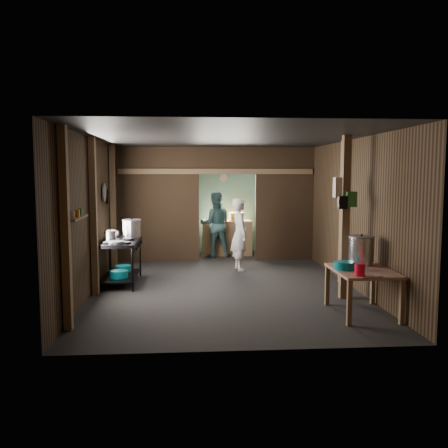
{
  "coord_description": "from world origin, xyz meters",
  "views": [
    {
      "loc": [
        -0.62,
        -8.7,
        2.0
      ],
      "look_at": [
        0.0,
        -0.2,
        1.1
      ],
      "focal_mm": 38.27,
      "sensor_mm": 36.0,
      "label": 1
    }
  ],
  "objects": [
    {
      "name": "pink_bucket",
      "position": [
        1.64,
        -2.6,
        0.73
      ],
      "size": [
        0.18,
        0.18,
        0.16
      ],
      "primitive_type": "cylinder",
      "rotation": [
        0.0,
        0.0,
        0.43
      ],
      "color": "#FD0D30",
      "rests_on": "prep_table"
    },
    {
      "name": "gas_range",
      "position": [
        -1.88,
        -0.03,
        0.4
      ],
      "size": [
        0.7,
        1.36,
        0.8
      ],
      "primitive_type": null,
      "color": "black",
      "rests_on": "floor"
    },
    {
      "name": "floor",
      "position": [
        0.0,
        0.0,
        0.0
      ],
      "size": [
        4.5,
        7.0,
        0.0
      ],
      "primitive_type": "cube",
      "color": "black",
      "rests_on": "ground"
    },
    {
      "name": "bag_black",
      "position": [
        1.78,
        -1.38,
        1.55
      ],
      "size": [
        0.14,
        0.1,
        0.2
      ],
      "primitive_type": "cube",
      "color": "black",
      "rests_on": "post_free"
    },
    {
      "name": "prep_table",
      "position": [
        1.83,
        -2.2,
        0.32
      ],
      "size": [
        0.79,
        1.09,
        0.65
      ],
      "primitive_type": null,
      "color": "tan",
      "rests_on": "floor"
    },
    {
      "name": "wall_clock",
      "position": [
        0.25,
        3.4,
        1.9
      ],
      "size": [
        0.2,
        0.03,
        0.2
      ],
      "primitive_type": "cylinder",
      "rotation": [
        1.57,
        0.0,
        0.0
      ],
      "color": "beige",
      "rests_on": "wall_back"
    },
    {
      "name": "ceiling",
      "position": [
        0.0,
        0.0,
        2.6
      ],
      "size": [
        4.5,
        7.0,
        0.0
      ],
      "primitive_type": "cube",
      "color": "black",
      "rests_on": "ground"
    },
    {
      "name": "partition_header",
      "position": [
        0.25,
        2.2,
        2.3
      ],
      "size": [
        1.3,
        0.1,
        0.6
      ],
      "primitive_type": "cube",
      "color": "#3D2918",
      "rests_on": "wall_back"
    },
    {
      "name": "wall_front",
      "position": [
        0.0,
        -3.5,
        1.3
      ],
      "size": [
        4.5,
        0.0,
        2.6
      ],
      "primitive_type": "cube",
      "color": "#483620",
      "rests_on": "ground"
    },
    {
      "name": "wash_basin",
      "position": [
        1.58,
        -2.16,
        0.7
      ],
      "size": [
        0.36,
        0.36,
        0.11
      ],
      "primitive_type": "cylinder",
      "rotation": [
        0.0,
        0.0,
        -0.26
      ],
      "color": "#08919D",
      "rests_on": "prep_table"
    },
    {
      "name": "yellow_tub",
      "position": [
        0.54,
        2.95,
        0.95
      ],
      "size": [
        0.36,
        0.36,
        0.2
      ],
      "primitive_type": "cylinder",
      "color": "#CE6A07",
      "rests_on": "back_counter"
    },
    {
      "name": "post_right",
      "position": [
        2.18,
        -0.2,
        1.3
      ],
      "size": [
        0.1,
        0.12,
        2.6
      ],
      "primitive_type": "cube",
      "color": "brown",
      "rests_on": "floor"
    },
    {
      "name": "jar_yellow",
      "position": [
        -2.15,
        -2.1,
        1.47
      ],
      "size": [
        0.08,
        0.08,
        0.1
      ],
      "primitive_type": "cylinder",
      "color": "#CE6A07",
      "rests_on": "wall_shelf"
    },
    {
      "name": "red_cup",
      "position": [
        0.07,
        2.95,
        0.92
      ],
      "size": [
        0.12,
        0.12,
        0.14
      ],
      "primitive_type": "cylinder",
      "color": "maroon",
      "rests_on": "back_counter"
    },
    {
      "name": "bag_white",
      "position": [
        1.8,
        -1.22,
        1.78
      ],
      "size": [
        0.22,
        0.15,
        0.32
      ],
      "primitive_type": "cube",
      "color": "beige",
      "rests_on": "post_free"
    },
    {
      "name": "pan_lid_big",
      "position": [
        -2.21,
        0.4,
        1.65
      ],
      "size": [
        0.03,
        0.34,
        0.34
      ],
      "primitive_type": "cylinder",
      "rotation": [
        0.0,
        1.57,
        0.0
      ],
      "color": "gray",
      "rests_on": "wall_left"
    },
    {
      "name": "worker_back",
      "position": [
        0.0,
        2.71,
        0.79
      ],
      "size": [
        0.78,
        0.61,
        1.57
      ],
      "primitive_type": "imported",
      "rotation": [
        0.0,
        0.0,
        3.16
      ],
      "color": "#3E6769",
      "rests_on": "floor"
    },
    {
      "name": "wall_right",
      "position": [
        2.25,
        0.0,
        1.3
      ],
      "size": [
        0.0,
        7.0,
        2.6
      ],
      "primitive_type": "cube",
      "color": "#483620",
      "rests_on": "ground"
    },
    {
      "name": "jar_green",
      "position": [
        -2.15,
        -1.88,
        1.47
      ],
      "size": [
        0.06,
        0.06,
        0.1
      ],
      "primitive_type": "cylinder",
      "color": "#38873A",
      "rests_on": "wall_shelf"
    },
    {
      "name": "turquoise_panel",
      "position": [
        0.0,
        3.44,
        1.25
      ],
      "size": [
        4.4,
        0.06,
        2.5
      ],
      "primitive_type": "cube",
      "color": "#6DC2BD",
      "rests_on": "wall_back"
    },
    {
      "name": "post_left_a",
      "position": [
        -2.18,
        -2.6,
        1.3
      ],
      "size": [
        0.1,
        0.12,
        2.6
      ],
      "primitive_type": "cube",
      "color": "brown",
      "rests_on": "floor"
    },
    {
      "name": "stove_saucepan",
      "position": [
        -2.05,
        0.5,
        0.86
      ],
      "size": [
        0.22,
        0.22,
        0.11
      ],
      "primitive_type": "cylinder",
      "rotation": [
        0.0,
        0.0,
        -0.37
      ],
      "color": "silver",
      "rests_on": "gas_range"
    },
    {
      "name": "wall_shelf",
      "position": [
        -2.15,
        -2.1,
        1.4
      ],
      "size": [
        0.14,
        0.8,
        0.03
      ],
      "primitive_type": "cube",
      "color": "brown",
      "rests_on": "wall_left"
    },
    {
      "name": "back_counter",
      "position": [
        0.3,
        2.95,
        0.42
      ],
      "size": [
        1.2,
        0.5,
        0.85
      ],
      "primitive_type": "cube",
      "color": "brown",
      "rests_on": "floor"
    },
    {
      "name": "wall_left",
      "position": [
        -2.25,
        0.0,
        1.3
      ],
      "size": [
        0.0,
        7.0,
        2.6
      ],
      "primitive_type": "cube",
      "color": "#483620",
      "rests_on": "ground"
    },
    {
      "name": "post_left_c",
      "position": [
        -2.18,
        1.2,
        1.3
      ],
      "size": [
        0.1,
        0.12,
        2.6
      ],
      "primitive_type": "cube",
      "color": "brown",
      "rests_on": "floor"
    },
    {
      "name": "post_left_b",
      "position": [
        -2.18,
        -0.8,
        1.3
      ],
      "size": [
        0.1,
        0.12,
        2.6
      ],
      "primitive_type": "cube",
      "color": "brown",
      "rests_on": "floor"
    },
    {
      "name": "stove_pot_med",
      "position": [
        -2.05,
        -0.05,
        0.88
      ],
      "size": [
        0.27,
        0.27,
        0.2
      ],
      "primitive_type": null,
      "rotation": [
        0.0,
        0.0,
        0.2
      ],
      "color": "silver",
      "rests_on": "gas_range"
    },
    {
      "name": "bag_green",
      "position": [
        1.92,
        -1.36,
        1.6
      ],
      "size": [
        0.16,
        0.12,
        0.24
      ],
      "primitive_type": "cube",
      "color": "#38873A",
      "rests_on": "post_free"
    },
    {
      "name": "wall_back",
      "position": [
        0.0,
        3.5,
        1.3
      ],
      "size": [
        4.5,
        0.0,
        2.6
      ],
      "primitive_type": "cube",
      "color": "#483620",
      "rests_on": "ground"
    },
    {
      "name": "cook",
      "position": [
        0.42,
        1.09,
        0.75
      ],
      "size": [
        0.45,
        0.6,
        1.5
      ],
      "primitive_type": "imported",
      "rotation": [
        0.0,
        0.0,
        1.75
      ],
      "color": "white",
      "rests_on": "floor"
    },
    {
      "name": "jar_white",
      "position": [
        -2.15,
        -2.35,
        1.47
      ],
      "size": [
        0.07,
        0.07,
        0.1
      ],
      "primitive_type": "cylinder",
      "color": "beige",
      "rests_on": "wall_shelf"
    },
    {
      "name": "post_free",
      "position": [
        1.85,
        -1.3,
        1.3
      ],
      "size": [
        0.12,
        0.12,
        2.6
      ],
      "primitive_type": "cube",
      "color": "brown",
      "rests_on": "floor"
    },
    {
      "name": "stock_pot",
      "position": [
        1.94,
        -1.82,
        0.85
      ],
      "size": [
        0.51,
        0.51,
        0.45
      ],
      "primitive_type": null,
      "rotation": [
        0.0,
        0.0,
        0.44
      ],
      "color": "silver",
      "rests_on": "prep_table"
    },
    {
      "name": "cross_beam",
      "position": [
        0.0,
        2.15,
        2.05
      ],
      "size": [
        4.4,
        0.12,
        0.12
      ],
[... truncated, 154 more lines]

